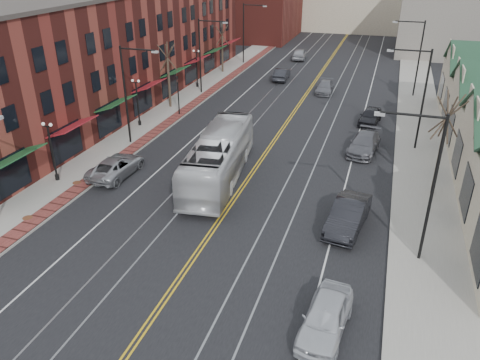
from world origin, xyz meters
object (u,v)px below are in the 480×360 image
Objects in this scene: parked_suv at (116,166)px; parked_car_d at (370,116)px; parked_car_c at (364,144)px; transit_bus at (219,157)px; parked_car_a at (326,317)px; parked_car_b at (348,215)px.

parked_car_d reaches higher than parked_suv.
parked_car_c is 7.27m from parked_car_d.
parked_car_a is (9.50, -12.68, -0.94)m from transit_bus.
parked_suv is 1.15× the size of parked_car_a.
parked_suv is at bearing 152.77° from parked_car_a.
parked_car_b is at bearing 174.14° from parked_suv.
parked_car_a reaches higher than parked_car_d.
parked_car_c reaches higher than parked_car_d.
parked_car_b reaches higher than parked_car_a.
parked_car_a is 0.87× the size of parked_car_c.
parked_car_d is (0.00, 7.27, -0.02)m from parked_car_c.
transit_bus reaches higher than parked_car_c.
parked_car_d is (0.00, 19.30, -0.12)m from parked_car_b.
parked_suv is at bearing -142.42° from parked_car_c.
transit_bus reaches higher than parked_suv.
parked_car_a is 0.87× the size of parked_car_b.
parked_car_c is 1.21× the size of parked_car_d.
parked_car_a is 1.06× the size of parked_car_d.
parked_suv is 20.02m from parked_car_a.
transit_bus is at bearing 165.51° from parked_car_b.
transit_bus is at bearing 132.58° from parked_car_a.
transit_bus is 2.38× the size of parked_car_b.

